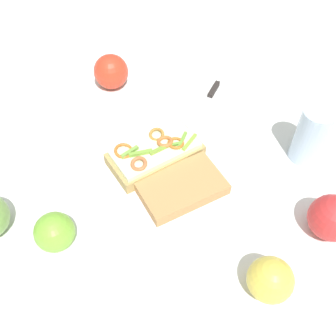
# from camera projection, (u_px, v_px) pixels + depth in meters

# --- Properties ---
(ground_plane) EXTENTS (2.00, 2.00, 0.00)m
(ground_plane) POSITION_uv_depth(u_px,v_px,m) (168.00, 179.00, 0.77)
(ground_plane) COLOR white
(ground_plane) RESTS_ON ground
(plate) EXTENTS (0.30, 0.30, 0.01)m
(plate) POSITION_uv_depth(u_px,v_px,m) (168.00, 176.00, 0.77)
(plate) COLOR white
(plate) RESTS_ON ground_plane
(sandwich) EXTENTS (0.19, 0.20, 0.05)m
(sandwich) POSITION_uv_depth(u_px,v_px,m) (155.00, 153.00, 0.77)
(sandwich) COLOR tan
(sandwich) RESTS_ON plate
(bread_slice_side) EXTENTS (0.17, 0.19, 0.02)m
(bread_slice_side) POSITION_uv_depth(u_px,v_px,m) (181.00, 187.00, 0.73)
(bread_slice_side) COLOR tan
(bread_slice_side) RESTS_ON plate
(apple_0) EXTENTS (0.12, 0.12, 0.08)m
(apple_0) POSITION_uv_depth(u_px,v_px,m) (111.00, 72.00, 0.93)
(apple_0) COLOR red
(apple_0) RESTS_ON ground_plane
(apple_2) EXTENTS (0.08, 0.08, 0.07)m
(apple_2) POSITION_uv_depth(u_px,v_px,m) (270.00, 280.00, 0.60)
(apple_2) COLOR gold
(apple_2) RESTS_ON ground_plane
(apple_3) EXTENTS (0.10, 0.10, 0.07)m
(apple_3) POSITION_uv_depth(u_px,v_px,m) (55.00, 232.00, 0.65)
(apple_3) COLOR #78B737
(apple_3) RESTS_ON ground_plane
(apple_4) EXTENTS (0.11, 0.11, 0.08)m
(apple_4) POSITION_uv_depth(u_px,v_px,m) (332.00, 218.00, 0.66)
(apple_4) COLOR red
(apple_4) RESTS_ON ground_plane
(drinking_glass) EXTENTS (0.06, 0.06, 0.12)m
(drinking_glass) POSITION_uv_depth(u_px,v_px,m) (311.00, 135.00, 0.76)
(drinking_glass) COLOR silver
(drinking_glass) RESTS_ON ground_plane
(knife) EXTENTS (0.13, 0.05, 0.01)m
(knife) POSITION_uv_depth(u_px,v_px,m) (211.00, 94.00, 0.93)
(knife) COLOR silver
(knife) RESTS_ON ground_plane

